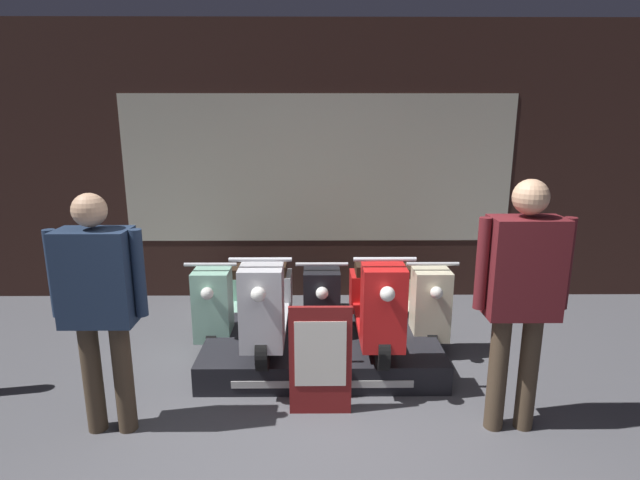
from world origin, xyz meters
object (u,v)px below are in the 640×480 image
scooter_display_left (268,303)px  scooter_backrow_1 (321,301)px  scooter_backrow_0 (224,301)px  person_right_browsing (522,285)px  price_sign_board (321,360)px  scooter_display_right (375,303)px  person_left_browsing (99,294)px  scooter_backrow_2 (418,300)px

scooter_display_left → scooter_backrow_1: bearing=56.2°
scooter_backrow_0 → scooter_backrow_1: bearing=0.0°
scooter_display_left → person_right_browsing: 2.05m
person_right_browsing → scooter_backrow_1: bearing=129.0°
scooter_display_left → price_sign_board: bearing=-59.1°
scooter_backrow_1 → person_right_browsing: person_right_browsing is taller
scooter_display_left → scooter_display_right: 0.92m
scooter_backrow_0 → person_left_browsing: size_ratio=0.91×
scooter_display_left → scooter_backrow_2: 1.62m
scooter_backrow_0 → price_sign_board: bearing=-56.0°
scooter_backrow_0 → price_sign_board: scooter_backrow_0 is taller
person_right_browsing → price_sign_board: bearing=171.9°
person_left_browsing → scooter_display_right: bearing=25.5°
scooter_backrow_2 → person_right_browsing: size_ratio=0.87×
scooter_display_right → scooter_backrow_0: size_ratio=1.00×
scooter_display_right → price_sign_board: (-0.48, -0.74, -0.16)m
scooter_backrow_1 → price_sign_board: (-0.02, -1.43, 0.08)m
scooter_backrow_2 → scooter_backrow_1: bearing=180.0°
scooter_backrow_0 → person_left_browsing: person_left_browsing is taller
scooter_backrow_1 → person_left_browsing: 2.29m
scooter_display_left → scooter_display_right: bearing=0.0°
scooter_display_right → person_right_browsing: size_ratio=0.87×
scooter_display_left → scooter_backrow_2: (1.44, 0.69, -0.24)m
person_right_browsing → scooter_display_left: bearing=152.4°
scooter_display_left → person_left_browsing: person_left_browsing is taller
scooter_backrow_0 → scooter_backrow_2: (1.97, 0.00, 0.00)m
scooter_backrow_2 → scooter_display_left: bearing=-154.5°
scooter_backrow_0 → price_sign_board: size_ratio=1.83×
scooter_display_left → price_sign_board: (0.44, -0.74, -0.16)m
scooter_display_right → scooter_backrow_1: (-0.46, 0.69, -0.24)m
scooter_backrow_0 → scooter_backrow_2: same height
person_right_browsing → price_sign_board: person_right_browsing is taller
scooter_backrow_0 → scooter_backrow_1: same height
scooter_backrow_1 → person_right_browsing: size_ratio=0.87×
scooter_backrow_2 → person_left_browsing: (-2.47, -1.62, 0.66)m
scooter_backrow_0 → scooter_display_left: bearing=-53.0°
scooter_display_left → person_right_browsing: size_ratio=0.87×
scooter_display_right → person_left_browsing: person_left_browsing is taller
scooter_backrow_0 → scooter_display_right: bearing=-25.6°
scooter_backrow_1 → price_sign_board: bearing=-90.8°
scooter_backrow_0 → person_right_browsing: bearing=-35.2°
scooter_display_right → person_left_browsing: size_ratio=0.91×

